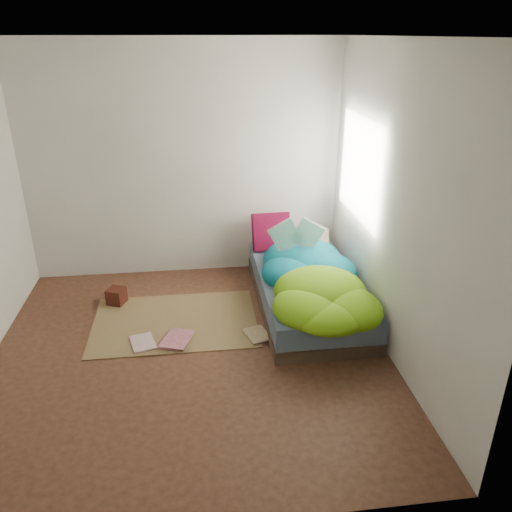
# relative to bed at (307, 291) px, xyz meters

# --- Properties ---
(ground) EXTENTS (3.50, 3.50, 0.00)m
(ground) POSITION_rel_bed_xyz_m (-1.22, -0.72, -0.17)
(ground) COLOR #3E2418
(ground) RESTS_ON ground
(room_walls) EXTENTS (3.54, 3.54, 2.62)m
(room_walls) POSITION_rel_bed_xyz_m (-1.21, -0.71, 1.46)
(room_walls) COLOR silver
(room_walls) RESTS_ON ground
(bed) EXTENTS (1.00, 2.00, 0.34)m
(bed) POSITION_rel_bed_xyz_m (0.00, 0.00, 0.00)
(bed) COLOR #372B1E
(bed) RESTS_ON ground
(duvet) EXTENTS (0.96, 1.84, 0.34)m
(duvet) POSITION_rel_bed_xyz_m (0.00, -0.22, 0.34)
(duvet) COLOR #075C78
(duvet) RESTS_ON bed
(rug) EXTENTS (1.60, 1.10, 0.01)m
(rug) POSITION_rel_bed_xyz_m (-1.37, -0.17, -0.16)
(rug) COLOR brown
(rug) RESTS_ON ground
(pillow_floral) EXTENTS (0.65, 0.49, 0.13)m
(pillow_floral) POSITION_rel_bed_xyz_m (0.13, 0.80, 0.24)
(pillow_floral) COLOR silver
(pillow_floral) RESTS_ON bed
(pillow_magenta) EXTENTS (0.43, 0.15, 0.42)m
(pillow_magenta) POSITION_rel_bed_xyz_m (-0.27, 0.76, 0.38)
(pillow_magenta) COLOR #520529
(pillow_magenta) RESTS_ON bed
(open_book) EXTENTS (0.47, 0.12, 0.28)m
(open_book) POSITION_rel_bed_xyz_m (-0.09, 0.18, 0.65)
(open_book) COLOR #3C882C
(open_book) RESTS_ON duvet
(wooden_box) EXTENTS (0.22, 0.22, 0.17)m
(wooden_box) POSITION_rel_bed_xyz_m (-1.98, 0.28, -0.07)
(wooden_box) COLOR black
(wooden_box) RESTS_ON rug
(floor_book_a) EXTENTS (0.28, 0.33, 0.02)m
(floor_book_a) POSITION_rel_bed_xyz_m (-1.75, -0.56, -0.15)
(floor_book_a) COLOR silver
(floor_book_a) RESTS_ON rug
(floor_book_b) EXTENTS (0.34, 0.39, 0.03)m
(floor_book_b) POSITION_rel_bed_xyz_m (-1.46, -0.48, -0.14)
(floor_book_b) COLOR pink
(floor_book_b) RESTS_ON rug
(floor_book_c) EXTENTS (0.27, 0.32, 0.02)m
(floor_book_c) POSITION_rel_bed_xyz_m (-0.69, -0.56, -0.15)
(floor_book_c) COLOR tan
(floor_book_c) RESTS_ON rug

